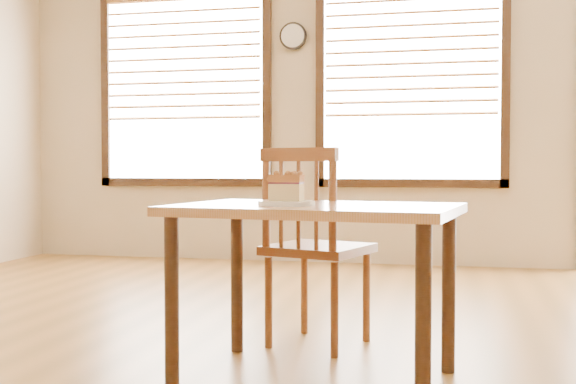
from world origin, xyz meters
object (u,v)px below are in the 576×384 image
Objects in this scene: wall_clock at (293,36)px; cake_slice at (287,187)px; cafe_table_main at (316,229)px; plate at (286,203)px; cafe_chair_main at (314,246)px.

wall_clock is 4.10m from cake_slice.
plate is at bearing -133.70° from cafe_table_main.
cafe_chair_main is 0.70m from plate.
plate is 0.07m from cake_slice.
cafe_chair_main is at bearing 90.36° from plate.
cake_slice reaches higher than plate.
cake_slice is (-0.11, -0.08, 0.18)m from cafe_table_main.
cafe_chair_main is (-0.11, 0.57, -0.14)m from cafe_table_main.
wall_clock is at bearing 102.46° from cake_slice.
cafe_table_main is at bearing 118.79° from cafe_chair_main.
wall_clock is at bearing -58.16° from cafe_chair_main.
cafe_table_main is 1.25× the size of cafe_chair_main.
cake_slice is (0.80, -3.80, -1.32)m from wall_clock.
wall_clock reaches higher than cafe_table_main.
cafe_chair_main reaches higher than cake_slice.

